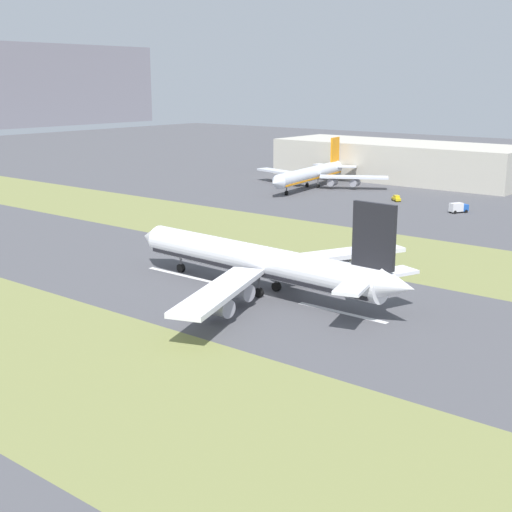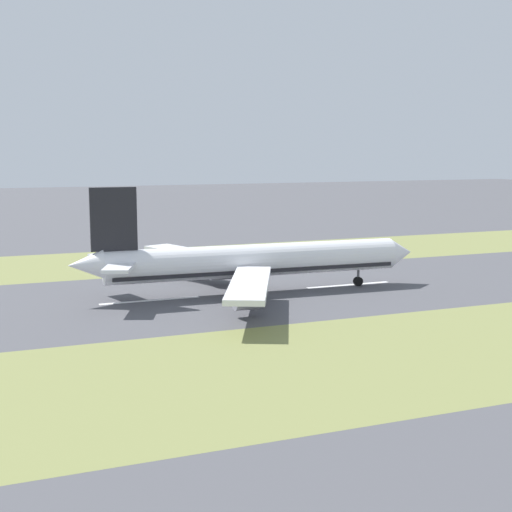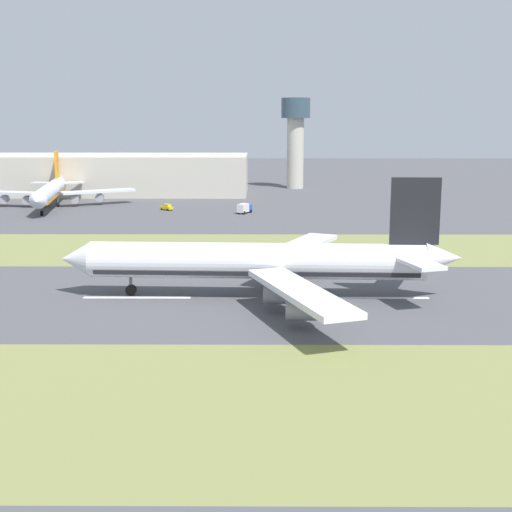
{
  "view_description": "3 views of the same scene",
  "coord_description": "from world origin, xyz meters",
  "px_view_note": "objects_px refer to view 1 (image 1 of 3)",
  "views": [
    {
      "loc": [
        -102.16,
        -80.16,
        39.68
      ],
      "look_at": [
        0.73,
        2.93,
        7.0
      ],
      "focal_mm": 50.0,
      "sensor_mm": 36.0,
      "label": 1
    },
    {
      "loc": [
        122.2,
        -45.35,
        26.62
      ],
      "look_at": [
        0.73,
        2.93,
        7.0
      ],
      "focal_mm": 50.0,
      "sensor_mm": 36.0,
      "label": 2
    },
    {
      "loc": [
        -115.77,
        2.27,
        29.98
      ],
      "look_at": [
        0.73,
        2.93,
        7.0
      ],
      "focal_mm": 50.0,
      "sensor_mm": 36.0,
      "label": 3
    }
  ],
  "objects_px": {
    "apron_car": "(396,198)",
    "service_truck": "(458,207)",
    "airplane_main_jet": "(264,263)",
    "airplane_parked_apron": "(312,174)",
    "terminal_building": "(399,161)"
  },
  "relations": [
    {
      "from": "apron_car",
      "to": "service_truck",
      "type": "bearing_deg",
      "value": -106.62
    },
    {
      "from": "airplane_main_jet",
      "to": "terminal_building",
      "type": "distance_m",
      "value": 172.4
    },
    {
      "from": "airplane_main_jet",
      "to": "terminal_building",
      "type": "xyz_separation_m",
      "value": [
        162.48,
        57.61,
        1.48
      ]
    },
    {
      "from": "terminal_building",
      "to": "apron_car",
      "type": "distance_m",
      "value": 57.24
    },
    {
      "from": "service_truck",
      "to": "apron_car",
      "type": "xyz_separation_m",
      "value": [
        7.54,
        25.26,
        -0.66
      ]
    },
    {
      "from": "airplane_main_jet",
      "to": "apron_car",
      "type": "height_order",
      "value": "airplane_main_jet"
    },
    {
      "from": "airplane_parked_apron",
      "to": "apron_car",
      "type": "xyz_separation_m",
      "value": [
        -7.11,
        -39.63,
        -4.24
      ]
    },
    {
      "from": "airplane_parked_apron",
      "to": "apron_car",
      "type": "distance_m",
      "value": 40.48
    },
    {
      "from": "airplane_parked_apron",
      "to": "apron_car",
      "type": "bearing_deg",
      "value": -100.17
    },
    {
      "from": "airplane_main_jet",
      "to": "apron_car",
      "type": "distance_m",
      "value": 116.44
    },
    {
      "from": "airplane_main_jet",
      "to": "apron_car",
      "type": "relative_size",
      "value": 14.99
    },
    {
      "from": "airplane_main_jet",
      "to": "airplane_parked_apron",
      "type": "distance_m",
      "value": 138.69
    },
    {
      "from": "service_truck",
      "to": "apron_car",
      "type": "bearing_deg",
      "value": 73.38
    },
    {
      "from": "service_truck",
      "to": "apron_car",
      "type": "relative_size",
      "value": 1.41
    },
    {
      "from": "airplane_main_jet",
      "to": "airplane_parked_apron",
      "type": "relative_size",
      "value": 1.15
    }
  ]
}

